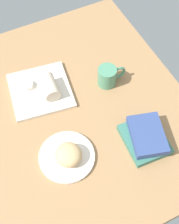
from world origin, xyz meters
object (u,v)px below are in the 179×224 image
object	(u,v)px
book_stack	(146,137)
coffee_mug	(108,76)
square_plate	(41,91)
round_plate	(67,157)
sauce_cup	(27,85)
breakfast_wrap	(50,87)
scone_pastry	(69,155)

from	to	relation	value
book_stack	coffee_mug	xyz separation A→B (cm)	(31.50, -0.24, 1.68)
square_plate	round_plate	bearing A→B (deg)	176.13
book_stack	square_plate	bearing A→B (deg)	35.02
round_plate	sauce_cup	bearing A→B (deg)	3.29
coffee_mug	square_plate	bearing A→B (deg)	73.85
square_plate	sauce_cup	bearing A→B (deg)	50.28
round_plate	breakfast_wrap	xyz separation A→B (cm)	(29.94, -5.67, 4.14)
coffee_mug	book_stack	bearing A→B (deg)	179.57
book_stack	coffee_mug	bearing A→B (deg)	-0.43
breakfast_wrap	coffee_mug	distance (cm)	25.10
book_stack	scone_pastry	bearing A→B (deg)	79.12
sauce_cup	round_plate	bearing A→B (deg)	-176.71
scone_pastry	square_plate	world-z (taller)	scone_pastry
square_plate	book_stack	distance (cm)	48.40
scone_pastry	sauce_cup	bearing A→B (deg)	3.84
book_stack	coffee_mug	world-z (taller)	coffee_mug
sauce_cup	scone_pastry	bearing A→B (deg)	-176.16
round_plate	breakfast_wrap	size ratio (longest dim) A/B	1.90
breakfast_wrap	book_stack	world-z (taller)	breakfast_wrap
round_plate	sauce_cup	distance (cm)	36.51
sauce_cup	breakfast_wrap	bearing A→B (deg)	-129.72
round_plate	sauce_cup	world-z (taller)	sauce_cup
round_plate	coffee_mug	world-z (taller)	coffee_mug
sauce_cup	square_plate	bearing A→B (deg)	-129.72
round_plate	scone_pastry	bearing A→B (deg)	-159.07
coffee_mug	breakfast_wrap	bearing A→B (deg)	77.95
scone_pastry	breakfast_wrap	bearing A→B (deg)	-9.59
square_plate	coffee_mug	size ratio (longest dim) A/B	1.97
square_plate	book_stack	world-z (taller)	book_stack
round_plate	book_stack	world-z (taller)	book_stack
square_plate	book_stack	size ratio (longest dim) A/B	1.26
square_plate	coffee_mug	world-z (taller)	coffee_mug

